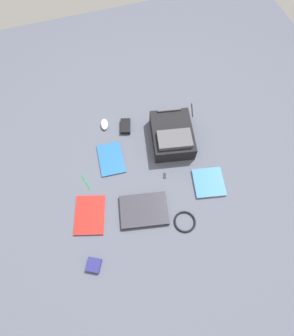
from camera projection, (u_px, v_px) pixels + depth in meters
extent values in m
plane|color=#4C5160|center=(147.00, 170.00, 2.04)|extent=(3.78, 3.78, 0.00)
cube|color=black|center=(172.00, 135.00, 2.10)|extent=(0.37, 0.44, 0.13)
cube|color=#4C4C51|center=(175.00, 139.00, 1.99)|extent=(0.27, 0.20, 0.04)
cylinder|color=#4C4C51|center=(169.00, 110.00, 2.11)|extent=(0.18, 0.05, 0.02)
cube|color=#24242C|center=(144.00, 210.00, 1.90)|extent=(0.37, 0.30, 0.02)
cube|color=#2D2D38|center=(144.00, 210.00, 1.88)|extent=(0.36, 0.29, 0.01)
cube|color=silver|center=(90.00, 215.00, 1.89)|extent=(0.26, 0.31, 0.01)
cube|color=red|center=(90.00, 214.00, 1.88)|extent=(0.27, 0.32, 0.00)
cube|color=silver|center=(111.00, 159.00, 2.08)|extent=(0.20, 0.27, 0.01)
cube|color=#1E5999|center=(111.00, 159.00, 2.07)|extent=(0.20, 0.28, 0.00)
cube|color=silver|center=(209.00, 183.00, 1.99)|extent=(0.25, 0.26, 0.02)
cube|color=#1E5999|center=(209.00, 182.00, 1.98)|extent=(0.26, 0.26, 0.00)
ellipsoid|color=silver|center=(104.00, 124.00, 2.20)|extent=(0.07, 0.11, 0.03)
torus|color=black|center=(185.00, 222.00, 1.87)|extent=(0.15, 0.15, 0.01)
cube|color=black|center=(125.00, 126.00, 2.19)|extent=(0.11, 0.15, 0.03)
cylinder|color=black|center=(192.00, 110.00, 2.27)|extent=(0.05, 0.13, 0.01)
cylinder|color=#198C33|center=(86.00, 182.00, 2.00)|extent=(0.05, 0.14, 0.01)
cube|color=navy|center=(94.00, 265.00, 1.74)|extent=(0.12, 0.12, 0.03)
cube|color=black|center=(165.00, 176.00, 2.02)|extent=(0.03, 0.05, 0.01)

